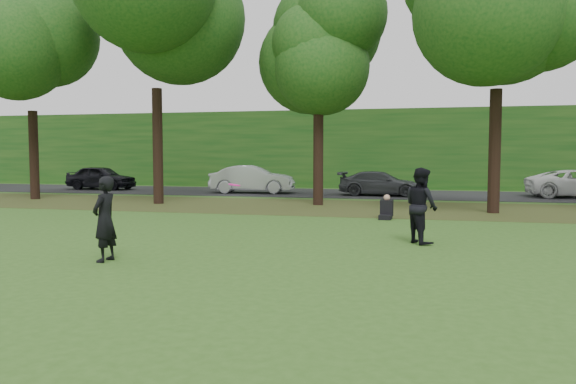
% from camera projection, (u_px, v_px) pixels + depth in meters
% --- Properties ---
extents(ground, '(120.00, 120.00, 0.00)m').
position_uv_depth(ground, '(335.00, 278.00, 10.11)').
color(ground, '#30561B').
rests_on(ground, ground).
extents(leaf_litter, '(60.00, 7.00, 0.01)m').
position_uv_depth(leaf_litter, '(387.00, 209.00, 22.70)').
color(leaf_litter, '#463719').
rests_on(leaf_litter, ground).
extents(street, '(70.00, 7.00, 0.02)m').
position_uv_depth(street, '(397.00, 194.00, 30.44)').
color(street, black).
rests_on(street, ground).
extents(far_hedge, '(70.00, 3.00, 5.00)m').
position_uv_depth(far_hedge, '(403.00, 149.00, 36.07)').
color(far_hedge, '#144614').
rests_on(far_hedge, ground).
extents(player_left, '(0.45, 0.66, 1.77)m').
position_uv_depth(player_left, '(105.00, 219.00, 11.61)').
color(player_left, black).
rests_on(player_left, ground).
extents(player_right, '(1.10, 1.16, 1.89)m').
position_uv_depth(player_right, '(421.00, 206.00, 13.95)').
color(player_right, black).
rests_on(player_right, ground).
extents(parked_cars, '(36.78, 4.00, 1.54)m').
position_uv_depth(parked_cars, '(378.00, 182.00, 29.91)').
color(parked_cars, black).
rests_on(parked_cars, street).
extents(frisbee, '(0.28, 0.28, 0.07)m').
position_uv_depth(frisbee, '(234.00, 185.00, 12.61)').
color(frisbee, '#FA159A').
rests_on(frisbee, ground).
extents(seated_person, '(0.46, 0.76, 0.83)m').
position_uv_depth(seated_person, '(386.00, 210.00, 19.22)').
color(seated_person, black).
rests_on(seated_person, ground).
extents(tree_line, '(55.30, 7.90, 12.31)m').
position_uv_depth(tree_line, '(380.00, 11.00, 22.17)').
color(tree_line, black).
rests_on(tree_line, ground).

